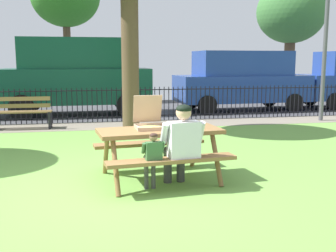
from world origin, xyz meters
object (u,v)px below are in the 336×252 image
object	(u,v)px
adult_at_table	(182,142)
far_tree_center	(291,13)
parked_car_right	(242,79)
lamp_post_walkway	(326,27)
parked_car_center	(76,75)
park_bench_center	(19,113)
pizza_box_open	(150,122)
child_at_table	(152,156)
picnic_table_foreground	(160,140)

from	to	relation	value
adult_at_table	far_tree_center	distance (m)	16.04
parked_car_right	adult_at_table	bearing A→B (deg)	-116.32
lamp_post_walkway	parked_car_center	size ratio (longest dim) A/B	0.96
lamp_post_walkway	parked_car_right	size ratio (longest dim) A/B	0.97
adult_at_table	parked_car_center	bearing A→B (deg)	100.67
park_bench_center	pizza_box_open	bearing A→B (deg)	-62.61
park_bench_center	parked_car_center	world-z (taller)	parked_car_center
pizza_box_open	lamp_post_walkway	bearing A→B (deg)	40.02
child_at_table	parked_car_right	world-z (taller)	parked_car_right
parked_car_center	far_tree_center	distance (m)	11.47
child_at_table	park_bench_center	world-z (taller)	park_bench_center
adult_at_table	lamp_post_walkway	size ratio (longest dim) A/B	0.26
parked_car_center	far_tree_center	world-z (taller)	far_tree_center
picnic_table_foreground	far_tree_center	xyz separation A→B (m)	(8.67, 12.74, 3.39)
picnic_table_foreground	parked_car_center	size ratio (longest dim) A/B	0.41
picnic_table_foreground	far_tree_center	distance (m)	15.77
adult_at_table	child_at_table	bearing A→B (deg)	-169.95
lamp_post_walkway	child_at_table	bearing A→B (deg)	-136.72
adult_at_table	lamp_post_walkway	bearing A→B (deg)	44.99
pizza_box_open	picnic_table_foreground	bearing A→B (deg)	-39.42
lamp_post_walkway	parked_car_right	bearing A→B (deg)	117.38
park_bench_center	far_tree_center	distance (m)	14.16
adult_at_table	parked_car_center	world-z (taller)	parked_car_center
parked_car_right	far_tree_center	bearing A→B (deg)	48.54
picnic_table_foreground	parked_car_right	world-z (taller)	parked_car_right
pizza_box_open	far_tree_center	bearing A→B (deg)	55.13
far_tree_center	parked_car_right	bearing A→B (deg)	-131.46
park_bench_center	parked_car_center	xyz separation A→B (m)	(1.42, 2.65, 0.89)
pizza_box_open	parked_car_right	distance (m)	8.92
picnic_table_foreground	parked_car_center	xyz separation A→B (m)	(-1.35, 7.83, 0.71)
child_at_table	parked_car_center	world-z (taller)	parked_car_center
child_at_table	lamp_post_walkway	xyz separation A→B (m)	(5.96, 5.62, 2.22)
pizza_box_open	child_at_table	bearing A→B (deg)	-95.64
adult_at_table	park_bench_center	bearing A→B (deg)	117.76
picnic_table_foreground	child_at_table	distance (m)	0.60
picnic_table_foreground	adult_at_table	distance (m)	0.53
adult_at_table	far_tree_center	bearing A→B (deg)	57.42
park_bench_center	parked_car_right	world-z (taller)	parked_car_right
picnic_table_foreground	child_at_table	bearing A→B (deg)	-109.69
child_at_table	far_tree_center	world-z (taller)	far_tree_center
child_at_table	parked_car_center	bearing A→B (deg)	97.80
picnic_table_foreground	far_tree_center	world-z (taller)	far_tree_center
far_tree_center	parked_car_center	bearing A→B (deg)	-153.89
adult_at_table	parked_car_right	bearing A→B (deg)	63.68
child_at_table	pizza_box_open	bearing A→B (deg)	84.36
pizza_box_open	park_bench_center	world-z (taller)	pizza_box_open
pizza_box_open	far_tree_center	size ratio (longest dim) A/B	0.10
pizza_box_open	lamp_post_walkway	xyz separation A→B (m)	(5.90, 4.95, 1.86)
parked_car_right	parked_car_center	bearing A→B (deg)	-180.00
park_bench_center	far_tree_center	size ratio (longest dim) A/B	0.29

